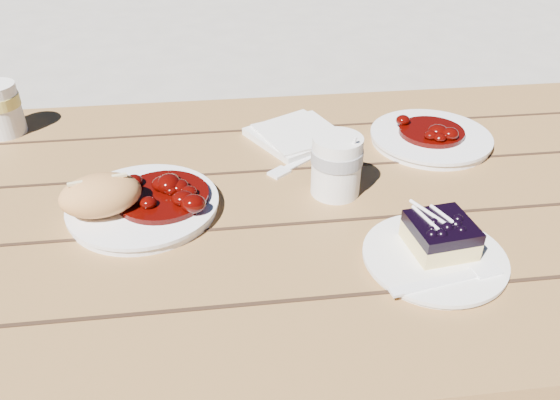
{
  "coord_description": "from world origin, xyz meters",
  "views": [
    {
      "loc": [
        -0.25,
        -0.73,
        1.23
      ],
      "look_at": [
        -0.17,
        -0.1,
        0.81
      ],
      "focal_mm": 35.0,
      "sensor_mm": 36.0,
      "label": 1
    }
  ],
  "objects": [
    {
      "name": "fork_table",
      "position": [
        -0.09,
        0.11,
        0.75
      ],
      "size": [
        0.14,
        0.12,
        0.0
      ],
      "primitive_type": null,
      "rotation": [
        0.0,
        0.0,
        2.24
      ],
      "color": "white",
      "rests_on": "picnic_table"
    },
    {
      "name": "coffee_cup",
      "position": [
        -0.07,
        0.0,
        0.8
      ],
      "size": [
        0.08,
        0.08,
        0.1
      ],
      "primitive_type": "cylinder",
      "color": "white",
      "rests_on": "picnic_table"
    },
    {
      "name": "picnic_table",
      "position": [
        0.0,
        -0.0,
        0.59
      ],
      "size": [
        2.0,
        1.55,
        0.75
      ],
      "color": "brown",
      "rests_on": "ground"
    },
    {
      "name": "fork_dessert",
      "position": [
        0.01,
        -0.24,
        0.76
      ],
      "size": [
        0.16,
        0.05,
        0.0
      ],
      "primitive_type": null,
      "rotation": [
        0.0,
        0.0,
        -1.38
      ],
      "color": "white",
      "rests_on": "dessert_plate"
    },
    {
      "name": "bread_roll",
      "position": [
        -0.43,
        -0.04,
        0.8
      ],
      "size": [
        0.13,
        0.1,
        0.06
      ],
      "primitive_type": "ellipsoid",
      "rotation": [
        0.0,
        0.0,
        0.24
      ],
      "color": "tan",
      "rests_on": "main_plate"
    },
    {
      "name": "dessert_plate",
      "position": [
        0.03,
        -0.19,
        0.76
      ],
      "size": [
        0.19,
        0.19,
        0.01
      ],
      "primitive_type": "cylinder",
      "color": "white",
      "rests_on": "picnic_table"
    },
    {
      "name": "napkin_stack",
      "position": [
        -0.1,
        0.19,
        0.76
      ],
      "size": [
        0.2,
        0.2,
        0.01
      ],
      "primitive_type": "cube",
      "rotation": [
        0.0,
        0.0,
        0.5
      ],
      "color": "white",
      "rests_on": "picnic_table"
    },
    {
      "name": "blueberry_cake",
      "position": [
        0.04,
        -0.17,
        0.78
      ],
      "size": [
        0.09,
        0.09,
        0.05
      ],
      "rotation": [
        0.0,
        0.0,
        0.12
      ],
      "color": "#F2D984",
      "rests_on": "dessert_plate"
    },
    {
      "name": "goulash_stew",
      "position": [
        -0.34,
        -0.01,
        0.79
      ],
      "size": [
        0.14,
        0.14,
        0.04
      ],
      "primitive_type": null,
      "color": "#3C0402",
      "rests_on": "main_plate"
    },
    {
      "name": "second_stew",
      "position": [
        0.14,
        0.15,
        0.79
      ],
      "size": [
        0.12,
        0.12,
        0.04
      ],
      "primitive_type": null,
      "color": "#3C0402",
      "rests_on": "second_plate"
    },
    {
      "name": "main_plate",
      "position": [
        -0.37,
        -0.02,
        0.76
      ],
      "size": [
        0.22,
        0.22,
        0.02
      ],
      "primitive_type": "cylinder",
      "color": "white",
      "rests_on": "picnic_table"
    },
    {
      "name": "second_plate",
      "position": [
        0.14,
        0.15,
        0.76
      ],
      "size": [
        0.22,
        0.22,
        0.02
      ],
      "primitive_type": "cylinder",
      "color": "white",
      "rests_on": "picnic_table"
    }
  ]
}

